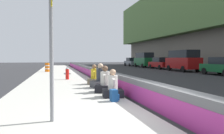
% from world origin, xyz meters
% --- Properties ---
extents(ground_plane, '(160.00, 160.00, 0.00)m').
position_xyz_m(ground_plane, '(0.00, 0.00, 0.00)').
color(ground_plane, '#2B2B2D').
rests_on(ground_plane, ground).
extents(sidewalk_strip, '(80.00, 4.40, 0.14)m').
position_xyz_m(sidewalk_strip, '(0.00, 2.65, 0.07)').
color(sidewalk_strip, '#B5B2A8').
rests_on(sidewalk_strip, ground_plane).
extents(jersey_barrier, '(76.00, 0.45, 0.85)m').
position_xyz_m(jersey_barrier, '(0.00, 0.00, 0.42)').
color(jersey_barrier, slate).
rests_on(jersey_barrier, ground_plane).
extents(route_sign_post, '(0.44, 0.09, 3.60)m').
position_xyz_m(route_sign_post, '(-0.03, 2.99, 2.21)').
color(route_sign_post, gray).
rests_on(route_sign_post, sidewalk_strip).
extents(fire_hydrant, '(0.26, 0.46, 0.88)m').
position_xyz_m(fire_hydrant, '(9.91, 2.14, 0.59)').
color(fire_hydrant, red).
rests_on(fire_hydrant, sidewalk_strip).
extents(seated_person_foreground, '(0.74, 0.84, 1.05)m').
position_xyz_m(seated_person_foreground, '(2.63, 0.83, 0.47)').
color(seated_person_foreground, black).
rests_on(seated_person_foreground, sidewalk_strip).
extents(seated_person_middle, '(0.92, 0.99, 1.14)m').
position_xyz_m(seated_person_middle, '(3.84, 0.86, 0.50)').
color(seated_person_middle, black).
rests_on(seated_person_middle, sidewalk_strip).
extents(seated_person_rear, '(0.93, 1.02, 1.21)m').
position_xyz_m(seated_person_rear, '(5.33, 0.75, 0.52)').
color(seated_person_rear, '#424247').
rests_on(seated_person_rear, sidewalk_strip).
extents(seated_person_far, '(0.78, 0.88, 1.11)m').
position_xyz_m(seated_person_far, '(6.80, 0.81, 0.49)').
color(seated_person_far, '#706651').
rests_on(seated_person_far, sidewalk_strip).
extents(backpack, '(0.32, 0.28, 0.40)m').
position_xyz_m(backpack, '(1.85, 1.00, 0.33)').
color(backpack, navy).
rests_on(backpack, sidewalk_strip).
extents(construction_barrel, '(0.54, 0.54, 0.95)m').
position_xyz_m(construction_barrel, '(19.05, 3.76, 0.62)').
color(construction_barrel, orange).
rests_on(construction_barrel, sidewalk_strip).
extents(parked_car_third, '(4.55, 2.05, 1.71)m').
position_xyz_m(parked_car_third, '(11.52, -12.10, 0.86)').
color(parked_car_third, '#145128').
rests_on(parked_car_third, ground_plane).
extents(parked_car_fourth, '(5.12, 2.15, 2.56)m').
position_xyz_m(parked_car_fourth, '(17.97, -12.06, 1.35)').
color(parked_car_fourth, maroon).
rests_on(parked_car_fourth, ground_plane).
extents(parked_car_midline, '(4.53, 2.01, 1.71)m').
position_xyz_m(parked_car_midline, '(23.93, -12.15, 0.86)').
color(parked_car_midline, maroon).
rests_on(parked_car_midline, ground_plane).
extents(parked_car_far, '(5.12, 2.14, 2.56)m').
position_xyz_m(parked_car_far, '(29.87, -12.08, 1.35)').
color(parked_car_far, '#145128').
rests_on(parked_car_far, ground_plane).
extents(parked_car_farther, '(4.53, 2.01, 1.71)m').
position_xyz_m(parked_car_farther, '(36.33, -12.07, 0.86)').
color(parked_car_farther, slate).
rests_on(parked_car_farther, ground_plane).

